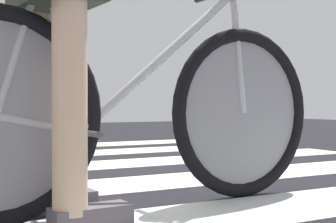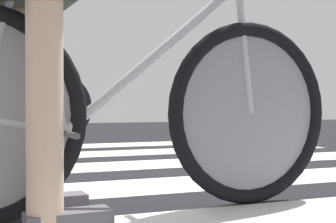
{
  "view_description": "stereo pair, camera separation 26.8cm",
  "coord_description": "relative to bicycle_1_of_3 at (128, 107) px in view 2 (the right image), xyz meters",
  "views": [
    {
      "loc": [
        -0.46,
        -2.79,
        0.42
      ],
      "look_at": [
        0.5,
        -1.01,
        0.38
      ],
      "focal_mm": 52.34,
      "sensor_mm": 36.0,
      "label": 1
    },
    {
      "loc": [
        -0.19,
        -2.79,
        0.42
      ],
      "look_at": [
        0.5,
        -1.01,
        0.38
      ],
      "focal_mm": 52.34,
      "sensor_mm": 36.0,
      "label": 2
    }
  ],
  "objects": [
    {
      "name": "bicycle_3_of_3",
      "position": [
        -0.28,
        3.29,
        0.0
      ],
      "size": [
        1.74,
        0.52,
        0.93
      ],
      "rotation": [
        0.0,
        0.0,
        0.02
      ],
      "color": "black",
      "rests_on": "ground"
    },
    {
      "name": "cyclist_1_of_3",
      "position": [
        -0.31,
        -0.02,
        0.26
      ],
      "size": [
        0.34,
        0.42,
        1.0
      ],
      "rotation": [
        0.0,
        0.0,
        0.07
      ],
      "color": "beige",
      "rests_on": "ground"
    },
    {
      "name": "bicycle_1_of_3",
      "position": [
        0.0,
        0.0,
        0.0
      ],
      "size": [
        1.74,
        0.52,
        0.93
      ],
      "rotation": [
        0.0,
        0.0,
        0.07
      ],
      "color": "black",
      "rests_on": "ground"
    },
    {
      "name": "crosswalk_markings",
      "position": [
        -0.26,
        0.94,
        -0.38
      ],
      "size": [
        5.45,
        4.25,
        0.0
      ],
      "color": "silver",
      "rests_on": "ground"
    },
    {
      "name": "ground",
      "position": [
        -0.3,
        1.15,
        -0.4
      ],
      "size": [
        18.0,
        14.0,
        0.02
      ],
      "color": "black"
    }
  ]
}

